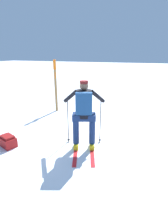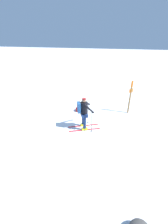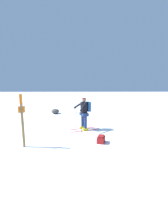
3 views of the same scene
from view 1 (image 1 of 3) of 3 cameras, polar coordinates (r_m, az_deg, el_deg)
The scene contains 4 objects.
ground_plane at distance 5.35m, azimuth -4.05°, elevation -6.44°, with size 80.00×80.00×0.00m, color white.
skier at distance 4.08m, azimuth -0.00°, elevation 0.28°, with size 1.16×1.69×1.69m.
dropped_backpack at distance 4.89m, azimuth -23.55°, elevation -8.76°, with size 0.48×0.40×0.30m.
trail_marker at distance 7.07m, azimuth -9.31°, elevation 9.74°, with size 0.15×0.21×2.03m.
Camera 1 is at (-2.18, 4.33, 2.28)m, focal length 28.00 mm.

